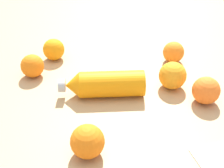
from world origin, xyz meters
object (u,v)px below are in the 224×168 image
orange_0 (87,141)px  orange_5 (173,75)px  orange_1 (54,49)px  orange_3 (173,52)px  orange_2 (32,66)px  orange_4 (206,90)px  water_bottle (104,84)px

orange_0 → orange_5: 0.36m
orange_1 → orange_3: (0.41, -0.08, -0.00)m
orange_2 → orange_5: size_ratio=0.89×
orange_1 → orange_5: (0.36, -0.23, 0.00)m
orange_3 → orange_4: (0.02, -0.24, 0.00)m
orange_2 → orange_4: size_ratio=0.95×
orange_5 → orange_1: bearing=146.8°
orange_1 → orange_2: size_ratio=1.01×
orange_1 → orange_3: 0.42m
water_bottle → orange_4: orange_4 is taller
orange_3 → orange_5: orange_5 is taller
orange_0 → orange_2: (-0.15, 0.37, -0.00)m
orange_0 → orange_2: size_ratio=1.07×
orange_0 → orange_1: size_ratio=1.05×
orange_0 → orange_5: orange_5 is taller
orange_1 → orange_2: bearing=-122.4°
orange_5 → orange_0: bearing=-139.2°
orange_1 → orange_4: bearing=-36.9°
orange_0 → orange_4: same height
orange_0 → orange_4: (0.35, 0.15, -0.00)m
orange_0 → orange_2: bearing=111.8°
orange_5 → orange_2: bearing=163.1°
orange_3 → orange_5: size_ratio=0.88×
orange_0 → water_bottle: bearing=73.7°
orange_4 → orange_5: size_ratio=0.94×
orange_2 → orange_3: (0.48, 0.02, -0.00)m
orange_3 → orange_5: 0.16m
water_bottle → orange_5: size_ratio=3.03×
orange_2 → orange_4: orange_4 is taller
orange_2 → orange_3: orange_2 is taller
orange_5 → orange_3: bearing=70.8°
orange_4 → orange_5: bearing=128.8°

